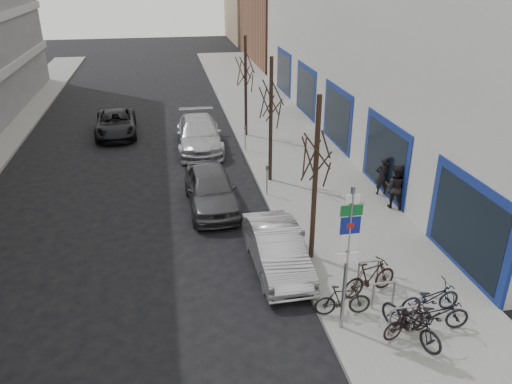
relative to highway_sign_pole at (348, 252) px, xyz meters
name	(u,v)px	position (x,y,z in m)	size (l,w,h in m)	color
ground	(251,343)	(-2.40, 0.01, -2.46)	(120.00, 120.00, 0.00)	black
sidewalk_east	(311,178)	(2.10, 10.01, -2.38)	(5.00, 70.00, 0.15)	slate
commercial_building	(501,40)	(14.60, 16.01, 2.54)	(20.00, 32.00, 10.00)	#B7B7B2
brick_building_far	(311,18)	(10.60, 40.01, 1.54)	(12.00, 14.00, 8.00)	brown
tan_building_far	(282,2)	(11.10, 55.01, 2.04)	(13.00, 12.00, 9.00)	#937A5B
highway_sign_pole	(348,252)	(0.00, 0.00, 0.00)	(0.55, 0.10, 4.20)	gray
bike_rack	(384,292)	(1.40, 0.61, -1.80)	(0.66, 2.26, 0.83)	gray
tree_near	(317,141)	(0.20, 3.51, 1.65)	(1.80, 1.80, 5.50)	black
tree_mid	(271,91)	(0.20, 10.01, 1.65)	(1.80, 1.80, 5.50)	black
tree_far	(245,63)	(0.20, 16.51, 1.65)	(1.80, 1.80, 5.50)	black
meter_front	(303,245)	(-0.25, 3.01, -1.54)	(0.10, 0.08, 1.27)	gray
meter_mid	(267,177)	(-0.25, 8.51, -1.54)	(0.10, 0.08, 1.27)	gray
meter_back	(245,136)	(-0.25, 14.01, -1.54)	(0.10, 0.08, 1.27)	gray
bike_near_left	(412,319)	(1.58, -0.69, -1.72)	(0.58, 1.93, 1.18)	black
bike_near_right	(409,321)	(1.55, -0.60, -1.84)	(0.46, 1.55, 0.94)	black
bike_mid_curb	(431,296)	(2.57, 0.19, -1.78)	(0.52, 1.73, 1.05)	black
bike_mid_inner	(343,300)	(0.20, 0.52, -1.83)	(0.47, 1.57, 0.95)	black
bike_far_curb	(436,312)	(2.34, -0.49, -1.76)	(0.55, 1.81, 1.10)	black
bike_far_inner	(370,277)	(1.27, 1.28, -1.75)	(0.54, 1.82, 1.11)	black
parked_car_front	(277,249)	(-1.00, 3.28, -1.76)	(1.47, 4.23, 1.39)	#B3B3B8
parked_car_mid	(211,189)	(-2.60, 8.07, -1.66)	(1.87, 4.66, 1.59)	#444449
parked_car_back	(199,134)	(-2.51, 15.07, -1.66)	(2.24, 5.51, 1.60)	#B1B2B7
lane_car	(116,124)	(-6.95, 18.27, -1.80)	(2.19, 4.75, 1.32)	black
pedestrian_near	(382,176)	(4.40, 7.70, -1.49)	(0.59, 0.39, 1.63)	black
pedestrian_far	(396,186)	(4.40, 6.45, -1.43)	(0.65, 0.44, 1.76)	black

